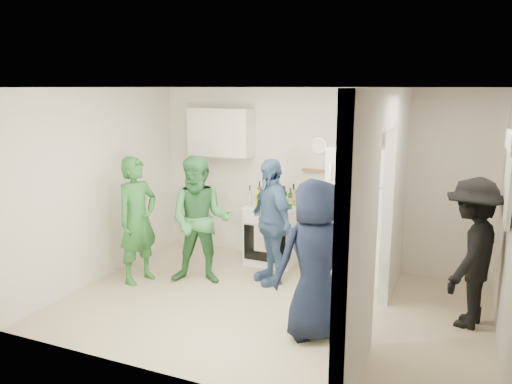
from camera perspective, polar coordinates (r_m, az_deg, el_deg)
floor at (r=5.99m, az=1.69°, el=-12.82°), size 4.80×4.80×0.00m
wall_back at (r=7.16m, az=6.76°, el=1.75°), size 4.80×0.00×4.80m
wall_front at (r=4.10m, az=-7.00°, el=-6.00°), size 4.80×0.00×4.80m
wall_left at (r=6.81m, az=-17.37°, el=0.76°), size 0.00×3.40×3.40m
wall_right at (r=5.23m, az=27.08°, el=-3.30°), size 0.00×3.40×3.40m
ceiling at (r=5.44m, az=1.85°, el=11.86°), size 4.80×4.80×0.00m
partition_pier_back at (r=6.34m, az=15.64°, el=0.06°), size 0.12×1.20×2.50m
partition_pier_front at (r=4.23m, az=11.54°, el=-5.60°), size 0.12×1.20×2.50m
partition_header at (r=5.13m, az=14.60°, el=9.25°), size 0.12×1.00×0.40m
stove at (r=7.21m, az=1.88°, el=-4.86°), size 0.71×0.59×0.85m
upper_cabinet at (r=7.43m, az=-4.01°, el=6.84°), size 0.95×0.34×0.70m
fridge at (r=6.73m, az=11.55°, el=-2.27°), size 0.73×0.71×1.77m
wicker_basket at (r=6.63m, az=11.14°, el=5.97°), size 0.35×0.25×0.15m
blue_bowl at (r=6.62m, az=11.18°, el=7.09°), size 0.24×0.24×0.11m
yellow_cup_stack_top at (r=6.42m, az=13.67°, el=6.12°), size 0.09×0.09×0.25m
wall_clock at (r=7.06m, az=7.19°, el=5.29°), size 0.22×0.02×0.22m
spice_shelf at (r=7.09m, az=6.66°, el=2.48°), size 0.35×0.08×0.03m
nook_window at (r=5.35m, az=27.14°, el=1.39°), size 0.03×0.70×0.80m
nook_window_frame at (r=5.35m, az=26.98°, el=1.41°), size 0.04×0.76×0.86m
nook_valance at (r=5.30m, az=27.07°, el=5.15°), size 0.04×0.82×0.18m
yellow_cup_stack_stove at (r=6.91m, az=0.33°, el=-0.87°), size 0.09×0.09×0.25m
red_cup at (r=6.83m, az=3.02°, el=-1.61°), size 0.09×0.09×0.12m
person_green_left at (r=6.60m, az=-13.38°, el=-3.15°), size 0.53×0.68×1.65m
person_green_center at (r=6.42m, az=-6.39°, el=-3.25°), size 0.96×0.85×1.66m
person_denim at (r=6.41m, az=1.71°, el=-3.37°), size 0.97×0.94×1.63m
person_navy at (r=5.04m, az=6.74°, el=-7.71°), size 0.95×0.91×1.64m
person_nook at (r=5.73m, az=23.41°, el=-6.41°), size 0.85×1.16×1.60m
bottle_a at (r=7.29m, az=0.37°, el=-0.15°), size 0.06×0.06×0.26m
bottle_b at (r=7.05m, az=0.41°, el=-0.61°), size 0.06×0.06×0.25m
bottle_c at (r=7.23m, az=1.70°, el=-0.19°), size 0.06×0.06×0.28m
bottle_d at (r=7.02m, az=1.89°, el=-0.56°), size 0.08×0.08×0.28m
bottle_e at (r=7.19m, az=3.16°, el=-0.31°), size 0.08×0.08×0.27m
bottle_f at (r=7.02m, az=3.27°, el=-0.53°), size 0.07×0.07×0.29m
bottle_g at (r=7.09m, az=4.31°, el=-0.30°), size 0.08×0.08×0.32m
bottle_h at (r=7.06m, az=-0.71°, el=-0.40°), size 0.06×0.06×0.30m
bottle_i at (r=7.15m, az=2.64°, el=-0.22°), size 0.08×0.08×0.31m
bottle_j at (r=6.88m, az=3.91°, el=-0.74°), size 0.06×0.06×0.30m
bottle_k at (r=7.19m, az=0.41°, el=-0.05°), size 0.06×0.06×0.33m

